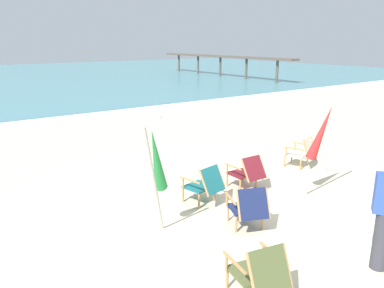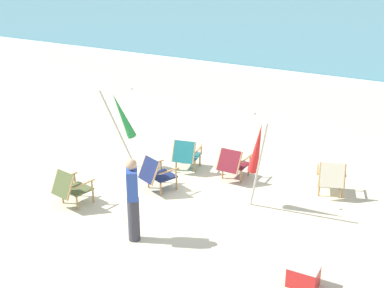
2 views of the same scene
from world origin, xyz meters
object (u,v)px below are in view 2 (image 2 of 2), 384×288
Objects in this scene: beach_chair_back_left at (156,173)px; person_near_chairs at (133,199)px; beach_chair_back_right at (233,163)px; beach_chair_mid_center at (331,177)px; cooler_box at (303,275)px; umbrella_furled_red at (257,149)px; beach_chair_front_right at (186,154)px; umbrella_furled_green at (122,116)px; beach_chair_far_center at (71,187)px.

beach_chair_back_left is 0.55× the size of person_near_chairs.
beach_chair_back_right is 3.31m from person_near_chairs.
beach_chair_mid_center reaches higher than beach_chair_back_left.
beach_chair_mid_center is 3.42m from cooler_box.
umbrella_furled_red is at bearing -47.31° from beach_chair_back_right.
beach_chair_front_right is 3.28m from person_near_chairs.
beach_chair_back_left is 1.09× the size of beach_chair_mid_center.
beach_chair_front_right is 2.57m from umbrella_furled_red.
umbrella_furled_red is 2.69m from person_near_chairs.
beach_chair_back_right is 4.09m from cooler_box.
beach_chair_mid_center reaches higher than cooler_box.
umbrella_furled_red reaches higher than cooler_box.
umbrella_furled_red is at bearing 55.13° from person_near_chairs.
umbrella_furled_green reaches higher than beach_chair_back_left.
person_near_chairs is at bearing -69.65° from beach_chair_back_left.
beach_chair_far_center is at bearing -85.41° from umbrella_furled_green.
beach_chair_front_right is 4.92m from cooler_box.
beach_chair_back_left is 0.43× the size of umbrella_furled_red.
beach_chair_back_right is 0.38× the size of umbrella_furled_red.
beach_chair_far_center is at bearing -153.76° from umbrella_furled_red.
beach_chair_back_left is at bearing -155.01° from beach_chair_mid_center.
beach_chair_front_right is 3.40m from beach_chair_mid_center.
person_near_chairs is at bearing -124.87° from umbrella_furled_red.
beach_chair_mid_center is (3.43, 1.60, 0.00)m from beach_chair_back_left.
umbrella_furled_red is 2.87m from cooler_box.
beach_chair_mid_center is 1.67× the size of cooler_box.
umbrella_furled_green is (-4.79, -0.88, 0.87)m from beach_chair_mid_center.
beach_chair_front_right is 2.97m from beach_chair_far_center.
person_near_chairs is (-1.51, -2.17, -0.50)m from umbrella_furled_red.
umbrella_furled_red is at bearing -131.97° from beach_chair_mid_center.
beach_chair_far_center is at bearing -114.54° from beach_chair_front_right.
beach_chair_front_right is 1.19m from beach_chair_back_right.
umbrella_furled_green is at bearing 154.56° from cooler_box.
umbrella_furled_green is (-1.40, -0.55, 0.88)m from beach_chair_front_right.
beach_chair_back_right is at bearing 132.69° from umbrella_furled_red.
beach_chair_back_right is at bearing 47.00° from beach_chair_back_left.
beach_chair_back_right is at bearing 80.78° from person_near_chairs.
umbrella_furled_red reaches higher than beach_chair_front_right.
beach_chair_back_left reaches higher than cooler_box.
umbrella_furled_red is (3.41, 1.68, 0.91)m from beach_chair_far_center.
beach_chair_back_left is at bearing -133.00° from beach_chair_back_right.
umbrella_furled_green is at bearing 172.65° from umbrella_furled_red.
beach_chair_back_left is 3.78m from beach_chair_mid_center.
beach_chair_far_center is at bearing 165.62° from person_near_chairs.
beach_chair_front_right is 1.02× the size of beach_chair_mid_center.
umbrella_furled_red is (0.99, -1.07, 0.91)m from beach_chair_back_right.
beach_chair_mid_center is 0.41× the size of umbrella_furled_green.
beach_chair_far_center reaches higher than cooler_box.
beach_chair_back_left reaches higher than beach_chair_back_right.
beach_chair_back_left is 2.41m from umbrella_furled_red.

